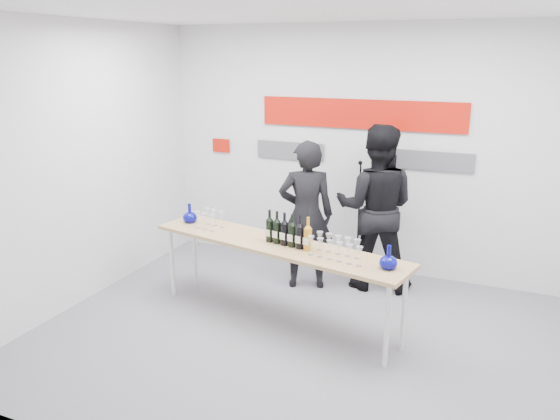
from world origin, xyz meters
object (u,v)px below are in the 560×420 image
(tasting_table, at_px, (276,249))
(mic_stand, at_px, (357,249))
(presenter_left, at_px, (306,215))
(presenter_right, at_px, (375,208))

(tasting_table, height_order, mic_stand, mic_stand)
(tasting_table, relative_size, presenter_left, 1.64)
(tasting_table, relative_size, presenter_right, 1.49)
(presenter_right, bearing_deg, mic_stand, 16.17)
(tasting_table, xyz_separation_m, presenter_right, (0.70, 1.23, 0.18))
(tasting_table, xyz_separation_m, presenter_left, (-0.02, 0.92, 0.09))
(presenter_left, distance_m, presenter_right, 0.79)
(mic_stand, bearing_deg, presenter_right, 31.23)
(tasting_table, distance_m, mic_stand, 1.30)
(presenter_left, bearing_deg, mic_stand, 179.51)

